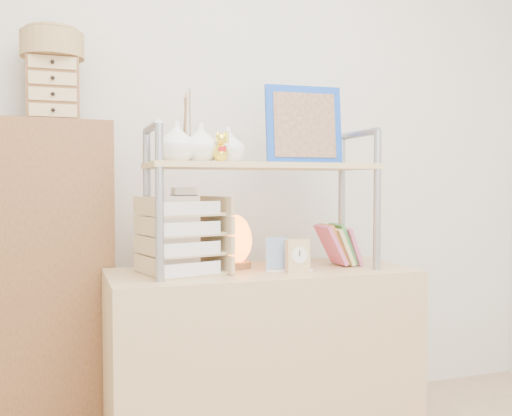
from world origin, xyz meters
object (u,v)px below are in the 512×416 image
(letter_tray, at_px, (184,240))
(desk, at_px, (262,363))
(cabinet, at_px, (56,284))
(salt_lamp, at_px, (236,241))

(letter_tray, bearing_deg, desk, 0.30)
(cabinet, bearing_deg, desk, -28.81)
(desk, relative_size, salt_lamp, 5.56)
(desk, bearing_deg, cabinet, 154.52)
(salt_lamp, bearing_deg, desk, -43.20)
(cabinet, distance_m, salt_lamp, 0.77)
(letter_tray, relative_size, salt_lamp, 1.52)
(letter_tray, height_order, salt_lamp, letter_tray)
(cabinet, height_order, letter_tray, cabinet)
(cabinet, xyz_separation_m, salt_lamp, (0.69, -0.29, 0.19))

